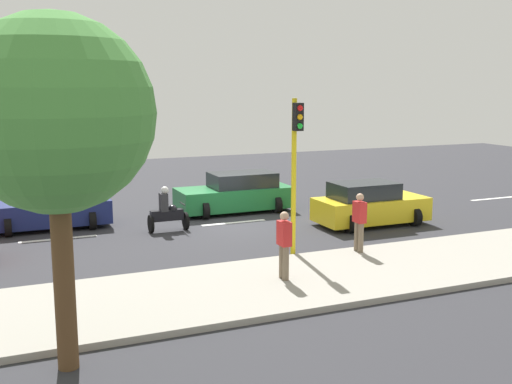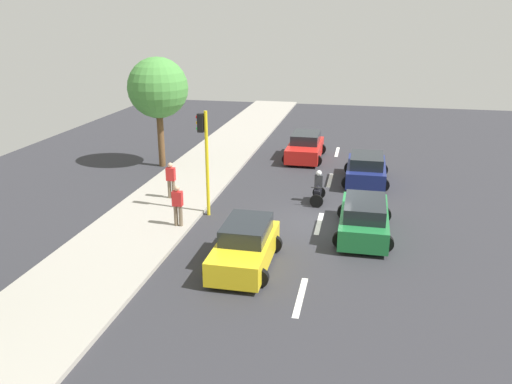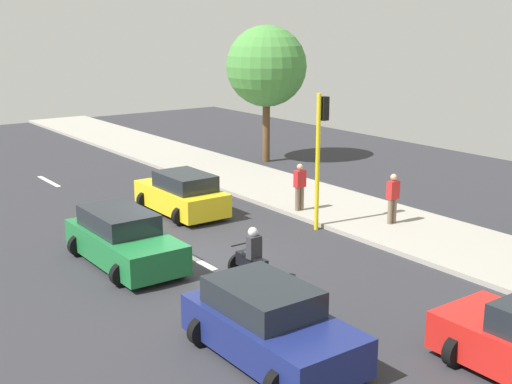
% 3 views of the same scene
% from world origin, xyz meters
% --- Properties ---
extents(ground_plane, '(40.00, 60.00, 0.10)m').
position_xyz_m(ground_plane, '(0.00, 0.00, -0.05)').
color(ground_plane, '#2D2D33').
extents(sidewalk, '(4.00, 60.00, 0.15)m').
position_xyz_m(sidewalk, '(7.00, 0.00, 0.07)').
color(sidewalk, '#9E998E').
rests_on(sidewalk, ground).
extents(lane_stripe_north, '(0.20, 2.40, 0.01)m').
position_xyz_m(lane_stripe_north, '(0.00, -6.00, 0.01)').
color(lane_stripe_north, white).
rests_on(lane_stripe_north, ground).
extents(lane_stripe_mid, '(0.20, 2.40, 0.01)m').
position_xyz_m(lane_stripe_mid, '(0.00, 0.00, 0.01)').
color(lane_stripe_mid, white).
rests_on(lane_stripe_mid, ground).
extents(lane_stripe_south, '(0.20, 2.40, 0.01)m').
position_xyz_m(lane_stripe_south, '(0.00, 6.00, 0.01)').
color(lane_stripe_south, white).
rests_on(lane_stripe_south, ground).
extents(lane_stripe_far_south, '(0.20, 2.40, 0.01)m').
position_xyz_m(lane_stripe_far_south, '(0.00, 12.00, 0.01)').
color(lane_stripe_far_south, white).
rests_on(lane_stripe_far_south, ground).
extents(car_dark_blue, '(2.32, 4.04, 1.52)m').
position_xyz_m(car_dark_blue, '(-1.80, -6.04, 0.71)').
color(car_dark_blue, navy).
rests_on(car_dark_blue, ground).
extents(car_green, '(2.22, 4.39, 1.52)m').
position_xyz_m(car_green, '(-1.79, 0.79, 0.71)').
color(car_green, '#1E7238').
rests_on(car_green, ground).
extents(car_yellow_cab, '(2.17, 3.92, 1.52)m').
position_xyz_m(car_yellow_cab, '(2.14, 4.27, 0.71)').
color(car_yellow_cab, yellow).
rests_on(car_yellow_cab, ground).
extents(motorcycle, '(0.60, 1.30, 1.53)m').
position_xyz_m(motorcycle, '(0.30, -2.50, 0.64)').
color(motorcycle, black).
rests_on(motorcycle, ground).
extents(pedestrian_near_signal, '(0.40, 0.24, 1.69)m').
position_xyz_m(pedestrian_near_signal, '(6.92, -1.34, 1.06)').
color(pedestrian_near_signal, '#72604C').
rests_on(pedestrian_near_signal, sidewalk).
extents(pedestrian_by_tree, '(0.40, 0.24, 1.69)m').
position_xyz_m(pedestrian_by_tree, '(5.47, 1.73, 1.06)').
color(pedestrian_by_tree, '#72604C').
rests_on(pedestrian_by_tree, sidewalk).
extents(traffic_light_corner, '(0.49, 0.24, 4.50)m').
position_xyz_m(traffic_light_corner, '(4.85, -0.01, 2.93)').
color(traffic_light_corner, yellow).
rests_on(traffic_light_corner, ground).
extents(street_tree_north, '(3.29, 3.29, 6.06)m').
position_xyz_m(street_tree_north, '(9.55, -6.76, 4.38)').
color(street_tree_north, brown).
rests_on(street_tree_north, ground).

